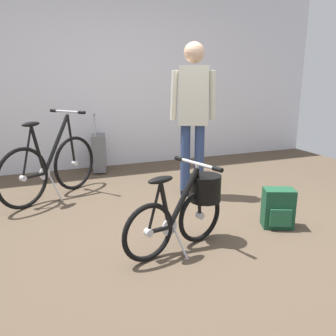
{
  "coord_description": "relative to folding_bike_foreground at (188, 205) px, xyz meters",
  "views": [
    {
      "loc": [
        -1.21,
        -2.61,
        1.35
      ],
      "look_at": [
        -0.08,
        0.22,
        0.55
      ],
      "focal_mm": 37.51,
      "sensor_mm": 36.0,
      "label": 1
    }
  ],
  "objects": [
    {
      "name": "ground_plane",
      "position": [
        0.09,
        0.22,
        -0.35
      ],
      "size": [
        7.03,
        7.03,
        0.0
      ],
      "primitive_type": "plane",
      "color": "brown"
    },
    {
      "name": "back_wall",
      "position": [
        0.09,
        2.91,
        0.96
      ],
      "size": [
        7.03,
        0.1,
        2.62
      ],
      "primitive_type": "cube",
      "color": "silver",
      "rests_on": "ground_plane"
    },
    {
      "name": "folding_bike_foreground",
      "position": [
        0.0,
        0.0,
        0.0
      ],
      "size": [
        0.95,
        0.52,
        0.7
      ],
      "color": "black",
      "rests_on": "ground_plane"
    },
    {
      "name": "display_bike_left",
      "position": [
        -0.94,
        1.63,
        0.02
      ],
      "size": [
        1.11,
        0.92,
        0.98
      ],
      "color": "black",
      "rests_on": "ground_plane"
    },
    {
      "name": "visitor_near_wall",
      "position": [
        0.58,
        1.15,
        0.63
      ],
      "size": [
        0.49,
        0.36,
        1.7
      ],
      "color": "navy",
      "rests_on": "ground_plane"
    },
    {
      "name": "rolling_suitcase",
      "position": [
        -0.22,
        2.57,
        -0.07
      ],
      "size": [
        0.26,
        0.39,
        0.83
      ],
      "color": "slate",
      "rests_on": "ground_plane"
    },
    {
      "name": "backpack_on_floor",
      "position": [
        0.92,
        0.03,
        -0.17
      ],
      "size": [
        0.32,
        0.28,
        0.36
      ],
      "color": "#19472D",
      "rests_on": "ground_plane"
    }
  ]
}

